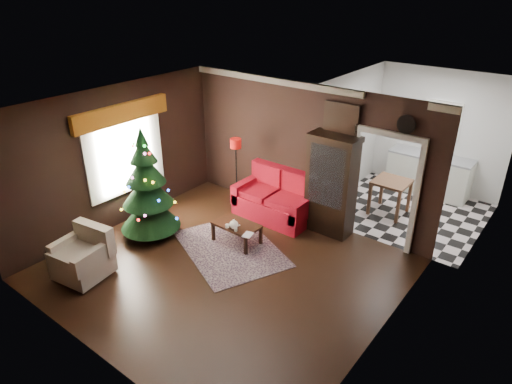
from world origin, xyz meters
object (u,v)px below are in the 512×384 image
Objects in this scene: coffee_table at (237,233)px; curio_cabinet at (331,187)px; loveseat at (275,196)px; christmas_tree at (147,186)px; floor_lamp at (236,172)px; teapot at (234,224)px; kitchen_table at (390,197)px; armchair at (81,253)px; wall_clock at (407,124)px.

curio_cabinet is at bearing 51.66° from coffee_table.
loveseat is 2.58m from christmas_tree.
curio_cabinet is 1.99m from coffee_table.
loveseat is 1.00m from floor_lamp.
floor_lamp is at bearing 74.24° from christmas_tree.
kitchen_table is at bearing 60.49° from teapot.
kitchen_table is at bearing 50.67° from armchair.
christmas_tree is 2.60× the size of armchair.
floor_lamp reaches higher than coffee_table.
armchair is 2.76m from coffee_table.
loveseat is at bearing -170.34° from wall_clock.
teapot is at bearing -141.70° from wall_clock.
christmas_tree is at bearing 86.71° from armchair.
coffee_table is at bearing -145.22° from wall_clock.
floor_lamp reaches higher than kitchen_table.
wall_clock is (3.29, 0.51, 1.55)m from floor_lamp.
kitchen_table reaches higher than teapot.
floor_lamp is at bearing -171.27° from wall_clock.
curio_cabinet reaches higher than teapot.
kitchen_table is at bearing 32.65° from floor_lamp.
kitchen_table is at bearing 113.75° from wall_clock.
curio_cabinet is at bearing 56.40° from teapot.
floor_lamp is 4.59× the size of wall_clock.
wall_clock reaches higher than curio_cabinet.
wall_clock is 0.43× the size of kitchen_table.
christmas_tree is at bearing -126.03° from loveseat.
wall_clock is (3.69, 4.03, 1.92)m from armchair.
wall_clock reaches higher than teapot.
curio_cabinet is 1.67m from kitchen_table.
armchair is at bearing -122.29° from teapot.
teapot is (0.08, -1.40, -0.01)m from loveseat.
floor_lamp is at bearing 129.94° from coffee_table.
kitchen_table is at bearing 48.34° from christmas_tree.
curio_cabinet reaches higher than floor_lamp.
coffee_table is 0.34m from teapot.
teapot is at bearing -65.95° from coffee_table.
floor_lamp is at bearing -171.15° from curio_cabinet.
wall_clock is (2.27, 1.80, 1.89)m from teapot.
curio_cabinet is 1.99m from teapot.
wall_clock reaches higher than christmas_tree.
armchair is 4.40× the size of teapot.
wall_clock is (2.35, 0.40, 1.88)m from loveseat.
loveseat is at bearing 61.17° from armchair.
teapot is at bearing -51.79° from floor_lamp.
christmas_tree is at bearing -139.35° from curio_cabinet.
armchair is at bearing -119.15° from coffee_table.
armchair reaches higher than kitchen_table.
coffee_table is 4.55× the size of teapot.
kitchen_table is (1.80, 1.65, -0.12)m from loveseat.
curio_cabinet is 2.12m from floor_lamp.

